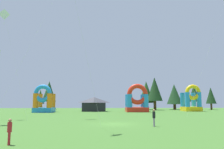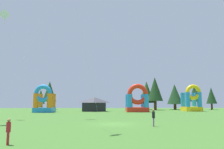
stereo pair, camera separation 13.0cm
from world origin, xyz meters
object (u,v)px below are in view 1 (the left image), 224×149
object	(u,v)px
kite_white_diamond	(5,15)
inflatable_red_slide	(44,102)
person_midfield	(154,116)
person_far_side	(10,129)
inflatable_blue_arch	(137,102)
festival_tent	(94,104)
inflatable_yellow_castle	(191,101)

from	to	relation	value
kite_white_diamond	inflatable_red_slide	size ratio (longest dim) A/B	2.62
person_midfield	kite_white_diamond	bearing A→B (deg)	78.80
person_far_side	inflatable_red_slide	xyz separation A→B (m)	(-8.65, 40.32, 1.47)
person_midfield	inflatable_red_slide	world-z (taller)	inflatable_red_slide
inflatable_blue_arch	festival_tent	xyz separation A→B (m)	(-10.92, 3.06, -0.67)
kite_white_diamond	person_midfield	bearing A→B (deg)	-27.68
inflatable_blue_arch	festival_tent	distance (m)	11.36
person_far_side	festival_tent	bearing A→B (deg)	-10.23
person_midfield	inflatable_yellow_castle	distance (m)	39.98
person_far_side	inflatable_blue_arch	distance (m)	44.13
festival_tent	inflatable_blue_arch	bearing A→B (deg)	-15.64
person_far_side	inflatable_yellow_castle	size ratio (longest dim) A/B	0.23
person_midfield	inflatable_yellow_castle	size ratio (longest dim) A/B	0.26
inflatable_blue_arch	person_midfield	bearing A→B (deg)	-95.13
kite_white_diamond	person_far_side	bearing A→B (deg)	-63.77
person_midfield	festival_tent	xyz separation A→B (m)	(-8.04, 35.14, 0.78)
person_far_side	inflatable_blue_arch	size ratio (longest dim) A/B	0.23
person_far_side	inflatable_yellow_castle	world-z (taller)	inflatable_yellow_castle
inflatable_blue_arch	kite_white_diamond	bearing A→B (deg)	-139.86
inflatable_blue_arch	inflatable_red_slide	size ratio (longest dim) A/B	1.05
inflatable_blue_arch	inflatable_red_slide	xyz separation A→B (m)	(-22.83, -1.44, -0.10)
person_far_side	inflatable_red_slide	distance (m)	41.26
kite_white_diamond	inflatable_yellow_castle	bearing A→B (deg)	31.27
inflatable_red_slide	festival_tent	world-z (taller)	inflatable_red_slide
kite_white_diamond	festival_tent	size ratio (longest dim) A/B	2.85
kite_white_diamond	inflatable_red_slide	world-z (taller)	kite_white_diamond
inflatable_blue_arch	festival_tent	size ratio (longest dim) A/B	1.15
inflatable_yellow_castle	inflatable_blue_arch	xyz separation A→B (m)	(-15.29, -3.49, -0.08)
person_midfield	inflatable_blue_arch	bearing A→B (deg)	11.36
person_midfield	person_far_side	bearing A→B (deg)	147.05
inflatable_red_slide	kite_white_diamond	bearing A→B (deg)	-95.12
inflatable_blue_arch	inflatable_yellow_castle	bearing A→B (deg)	12.85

